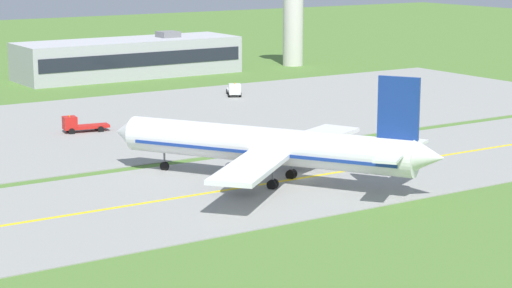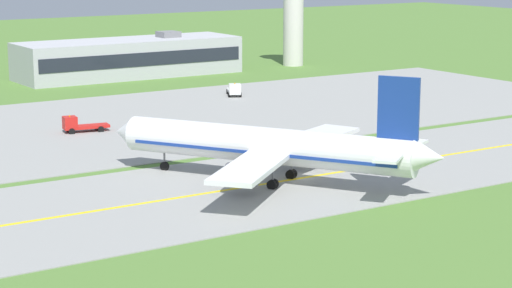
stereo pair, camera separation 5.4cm
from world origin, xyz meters
name	(u,v)px [view 1 (the left image)]	position (x,y,z in m)	size (l,w,h in m)	color
ground_plane	(300,179)	(0.00, 0.00, 0.00)	(500.00, 500.00, 0.00)	#517A33
taxiway_strip	(300,179)	(0.00, 0.00, 0.05)	(240.00, 28.00, 0.10)	gray
apron_pad	(194,116)	(10.00, 42.00, 0.05)	(140.00, 52.00, 0.10)	gray
taxiway_centreline	(300,178)	(0.00, 0.00, 0.11)	(220.00, 0.60, 0.01)	yellow
airplane_lead	(270,146)	(-3.70, 0.53, 4.13)	(29.52, 35.39, 12.70)	white
service_truck_baggage	(234,90)	(25.76, 55.57, 1.18)	(4.79, 6.62, 2.59)	silver
service_truck_fuel	(79,125)	(-10.07, 39.30, 1.18)	(6.65, 3.13, 2.59)	red
terminal_building	(129,58)	(22.16, 89.92, 3.72)	(45.07, 14.00, 8.59)	#B2B2B7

